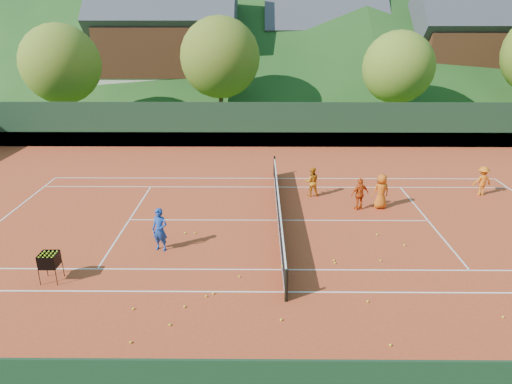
{
  "coord_description": "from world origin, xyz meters",
  "views": [
    {
      "loc": [
        -0.83,
        -17.81,
        8.09
      ],
      "look_at": [
        -0.96,
        0.0,
        1.31
      ],
      "focal_mm": 32.0,
      "sensor_mm": 36.0,
      "label": 1
    }
  ],
  "objects_px": {
    "tennis_net": "(279,209)",
    "ball_hopper": "(49,261)",
    "student_d": "(482,181)",
    "chalet_mid": "(322,49)",
    "student_b": "(360,194)",
    "chalet_left": "(168,45)",
    "chalet_right": "(468,49)",
    "student_c": "(381,191)",
    "coach": "(160,230)",
    "student_a": "(312,182)"
  },
  "relations": [
    {
      "from": "student_d",
      "to": "chalet_mid",
      "type": "relative_size",
      "value": 0.11
    },
    {
      "from": "student_a",
      "to": "coach",
      "type": "bearing_deg",
      "value": 38.96
    },
    {
      "from": "coach",
      "to": "tennis_net",
      "type": "height_order",
      "value": "coach"
    },
    {
      "from": "chalet_left",
      "to": "chalet_mid",
      "type": "relative_size",
      "value": 1.09
    },
    {
      "from": "student_b",
      "to": "chalet_left",
      "type": "xyz_separation_m",
      "value": [
        -13.68,
        28.77,
        4.88
      ]
    },
    {
      "from": "student_b",
      "to": "chalet_right",
      "type": "distance_m",
      "value": 33.38
    },
    {
      "from": "coach",
      "to": "ball_hopper",
      "type": "relative_size",
      "value": 1.65
    },
    {
      "from": "chalet_mid",
      "to": "student_a",
      "type": "bearing_deg",
      "value": -97.86
    },
    {
      "from": "coach",
      "to": "chalet_right",
      "type": "relative_size",
      "value": 0.14
    },
    {
      "from": "tennis_net",
      "to": "ball_hopper",
      "type": "xyz_separation_m",
      "value": [
        -7.62,
        -4.87,
        0.25
      ]
    },
    {
      "from": "student_a",
      "to": "chalet_mid",
      "type": "height_order",
      "value": "chalet_mid"
    },
    {
      "from": "student_a",
      "to": "chalet_right",
      "type": "height_order",
      "value": "chalet_right"
    },
    {
      "from": "student_d",
      "to": "tennis_net",
      "type": "relative_size",
      "value": 0.12
    },
    {
      "from": "tennis_net",
      "to": "student_b",
      "type": "bearing_deg",
      "value": 18.56
    },
    {
      "from": "chalet_mid",
      "to": "student_b",
      "type": "bearing_deg",
      "value": -94.06
    },
    {
      "from": "coach",
      "to": "chalet_left",
      "type": "xyz_separation_m",
      "value": [
        -5.53,
        32.69,
        4.8
      ]
    },
    {
      "from": "tennis_net",
      "to": "student_a",
      "type": "bearing_deg",
      "value": 59.72
    },
    {
      "from": "student_d",
      "to": "chalet_mid",
      "type": "bearing_deg",
      "value": -91.16
    },
    {
      "from": "student_d",
      "to": "tennis_net",
      "type": "bearing_deg",
      "value": 8.75
    },
    {
      "from": "student_b",
      "to": "tennis_net",
      "type": "relative_size",
      "value": 0.12
    },
    {
      "from": "student_a",
      "to": "ball_hopper",
      "type": "xyz_separation_m",
      "value": [
        -9.33,
        -7.79,
        0.02
      ]
    },
    {
      "from": "student_d",
      "to": "chalet_right",
      "type": "distance_m",
      "value": 29.05
    },
    {
      "from": "chalet_left",
      "to": "chalet_right",
      "type": "height_order",
      "value": "chalet_left"
    },
    {
      "from": "student_c",
      "to": "student_d",
      "type": "distance_m",
      "value": 5.6
    },
    {
      "from": "coach",
      "to": "student_d",
      "type": "height_order",
      "value": "coach"
    },
    {
      "from": "student_c",
      "to": "chalet_left",
      "type": "distance_m",
      "value": 32.49
    },
    {
      "from": "student_a",
      "to": "student_c",
      "type": "xyz_separation_m",
      "value": [
        2.95,
        -1.52,
        0.08
      ]
    },
    {
      "from": "student_c",
      "to": "chalet_left",
      "type": "xyz_separation_m",
      "value": [
        -14.66,
        28.59,
        4.82
      ]
    },
    {
      "from": "student_b",
      "to": "student_c",
      "type": "relative_size",
      "value": 0.92
    },
    {
      "from": "tennis_net",
      "to": "chalet_left",
      "type": "relative_size",
      "value": 0.87
    },
    {
      "from": "student_a",
      "to": "student_c",
      "type": "height_order",
      "value": "student_c"
    },
    {
      "from": "student_a",
      "to": "tennis_net",
      "type": "bearing_deg",
      "value": 56.41
    },
    {
      "from": "coach",
      "to": "student_b",
      "type": "xyz_separation_m",
      "value": [
        8.15,
        3.93,
        -0.08
      ]
    },
    {
      "from": "chalet_left",
      "to": "chalet_mid",
      "type": "height_order",
      "value": "chalet_left"
    },
    {
      "from": "student_a",
      "to": "student_c",
      "type": "distance_m",
      "value": 3.32
    },
    {
      "from": "chalet_left",
      "to": "chalet_right",
      "type": "xyz_separation_m",
      "value": [
        30.0,
        0.0,
        -0.39
      ]
    },
    {
      "from": "coach",
      "to": "tennis_net",
      "type": "relative_size",
      "value": 0.14
    },
    {
      "from": "coach",
      "to": "student_d",
      "type": "bearing_deg",
      "value": 39.12
    },
    {
      "from": "chalet_left",
      "to": "chalet_mid",
      "type": "xyz_separation_m",
      "value": [
        16.0,
        4.0,
        -0.66
      ]
    },
    {
      "from": "chalet_right",
      "to": "student_d",
      "type": "bearing_deg",
      "value": -110.42
    },
    {
      "from": "student_b",
      "to": "chalet_left",
      "type": "distance_m",
      "value": 32.22
    },
    {
      "from": "student_d",
      "to": "chalet_left",
      "type": "bearing_deg",
      "value": -61.9
    },
    {
      "from": "student_b",
      "to": "chalet_right",
      "type": "bearing_deg",
      "value": -141.17
    },
    {
      "from": "coach",
      "to": "student_d",
      "type": "relative_size",
      "value": 1.14
    },
    {
      "from": "chalet_left",
      "to": "student_d",
      "type": "bearing_deg",
      "value": -53.38
    },
    {
      "from": "student_a",
      "to": "student_b",
      "type": "relative_size",
      "value": 0.98
    },
    {
      "from": "student_c",
      "to": "tennis_net",
      "type": "relative_size",
      "value": 0.13
    },
    {
      "from": "student_a",
      "to": "chalet_mid",
      "type": "distance_m",
      "value": 31.65
    },
    {
      "from": "chalet_mid",
      "to": "ball_hopper",
      "type": "bearing_deg",
      "value": -109.32
    },
    {
      "from": "coach",
      "to": "tennis_net",
      "type": "xyz_separation_m",
      "value": [
        4.47,
        2.69,
        -0.32
      ]
    }
  ]
}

